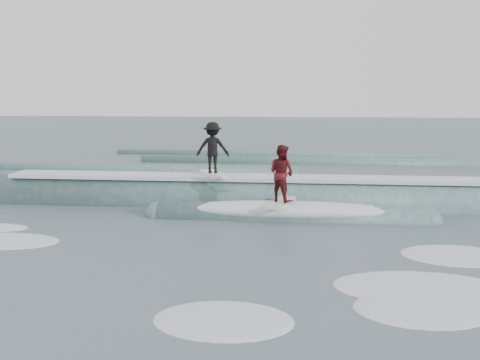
# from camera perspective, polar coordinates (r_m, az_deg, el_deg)

# --- Properties ---
(ground) EXTENTS (160.00, 160.00, 0.00)m
(ground) POSITION_cam_1_polar(r_m,az_deg,el_deg) (14.77, -1.96, -7.25)
(ground) COLOR #394E53
(ground) RESTS_ON ground
(breaking_wave) EXTENTS (21.33, 3.81, 2.07)m
(breaking_wave) POSITION_cam_1_polar(r_m,az_deg,el_deg) (20.01, 1.02, -2.69)
(breaking_wave) COLOR #355958
(breaking_wave) RESTS_ON ground
(surfer_black) EXTENTS (1.30, 2.05, 2.01)m
(surfer_black) POSITION_cam_1_polar(r_m,az_deg,el_deg) (20.20, -2.93, 3.31)
(surfer_black) COLOR white
(surfer_black) RESTS_ON ground
(surfer_red) EXTENTS (1.17, 2.07, 2.00)m
(surfer_red) POSITION_cam_1_polar(r_m,az_deg,el_deg) (17.87, 4.45, 0.48)
(surfer_red) COLOR silver
(surfer_red) RESTS_ON ground
(whitewater) EXTENTS (16.14, 7.61, 0.10)m
(whitewater) POSITION_cam_1_polar(r_m,az_deg,el_deg) (13.06, 0.97, -9.48)
(whitewater) COLOR silver
(whitewater) RESTS_ON ground
(far_swells) EXTENTS (34.39, 8.65, 0.80)m
(far_swells) POSITION_cam_1_polar(r_m,az_deg,el_deg) (32.11, 0.19, 1.78)
(far_swells) COLOR #355958
(far_swells) RESTS_ON ground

